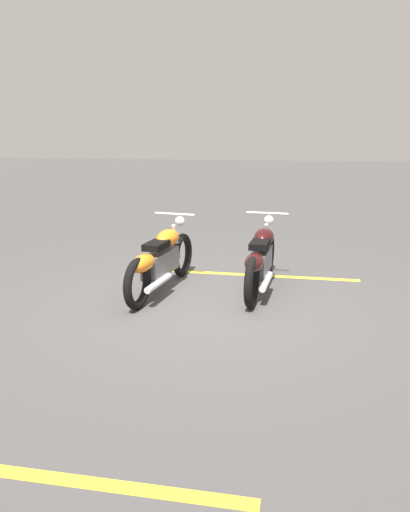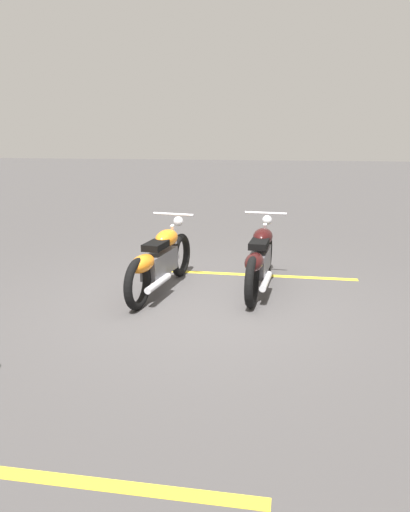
{
  "view_description": "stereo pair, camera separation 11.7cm",
  "coord_description": "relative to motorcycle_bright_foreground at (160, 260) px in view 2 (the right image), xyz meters",
  "views": [
    {
      "loc": [
        6.19,
        1.0,
        2.26
      ],
      "look_at": [
        -0.02,
        0.0,
        0.65
      ],
      "focal_mm": 35.48,
      "sensor_mm": 36.0,
      "label": 1
    },
    {
      "loc": [
        6.21,
        0.89,
        2.26
      ],
      "look_at": [
        -0.02,
        0.0,
        0.65
      ],
      "focal_mm": 35.48,
      "sensor_mm": 36.0,
      "label": 2
    }
  ],
  "objects": [
    {
      "name": "motorcycle_bright_foreground",
      "position": [
        0.0,
        0.0,
        0.0
      ],
      "size": [
        2.22,
        0.66,
        1.04
      ],
      "rotation": [
        0.0,
        0.0,
        2.97
      ],
      "color": "black",
      "rests_on": "ground"
    },
    {
      "name": "parking_stripe_mid",
      "position": [
        3.92,
        0.01,
        -0.46
      ],
      "size": [
        0.2,
        3.2,
        0.01
      ],
      "primitive_type": "cube",
      "rotation": [
        0.0,
        0.0,
        1.54
      ],
      "color": "yellow",
      "rests_on": "ground"
    },
    {
      "name": "motorcycle_dark_foreground",
      "position": [
        -0.29,
        1.38,
        0.0
      ],
      "size": [
        2.23,
        0.62,
        1.04
      ],
      "rotation": [
        0.0,
        0.0,
        3.04
      ],
      "color": "black",
      "rests_on": "ground"
    },
    {
      "name": "ground_plane",
      "position": [
        0.42,
        0.69,
        -0.46
      ],
      "size": [
        60.0,
        60.0,
        0.0
      ],
      "primitive_type": "plane",
      "color": "#474444"
    },
    {
      "name": "parking_stripe_near",
      "position": [
        -1.03,
        1.25,
        -0.46
      ],
      "size": [
        0.2,
        3.2,
        0.01
      ],
      "primitive_type": "cube",
      "rotation": [
        0.0,
        0.0,
        1.54
      ],
      "color": "yellow",
      "rests_on": "ground"
    }
  ]
}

